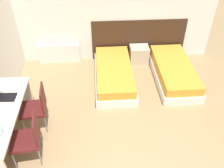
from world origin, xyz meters
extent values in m
cube|color=white|center=(0.00, 4.08, 1.35)|extent=(5.31, 0.05, 2.70)
cube|color=#382316|center=(0.81, 4.04, 0.53)|extent=(2.38, 0.03, 1.05)
cube|color=silver|center=(0.10, 3.06, 0.09)|extent=(0.88, 1.91, 0.19)
cube|color=gold|center=(0.10, 3.06, 0.28)|extent=(0.80, 1.83, 0.20)
cube|color=silver|center=(1.51, 3.06, 0.09)|extent=(0.88, 1.91, 0.19)
cube|color=gold|center=(1.51, 3.06, 0.28)|extent=(0.80, 1.83, 0.20)
cube|color=beige|center=(0.81, 3.83, 0.21)|extent=(0.47, 0.37, 0.43)
cube|color=silver|center=(-1.24, 3.96, 0.25)|extent=(1.06, 0.12, 0.50)
cube|color=beige|center=(-1.87, 1.38, 0.74)|extent=(0.57, 1.82, 0.04)
cube|color=beige|center=(-1.87, 2.28, 0.36)|extent=(0.51, 0.04, 0.72)
cube|color=#511919|center=(-1.47, 1.74, 0.44)|extent=(0.49, 0.49, 0.05)
cube|color=#511919|center=(-1.26, 1.76, 0.68)|extent=(0.07, 0.41, 0.44)
cylinder|color=slate|center=(-1.65, 1.53, 0.21)|extent=(0.02, 0.02, 0.41)
cylinder|color=slate|center=(-1.68, 1.92, 0.21)|extent=(0.02, 0.02, 0.41)
cylinder|color=slate|center=(-1.26, 1.56, 0.21)|extent=(0.02, 0.02, 0.41)
cylinder|color=slate|center=(-1.29, 1.96, 0.21)|extent=(0.02, 0.02, 0.41)
cube|color=#511919|center=(-1.47, 1.03, 0.44)|extent=(0.50, 0.50, 0.05)
cube|color=#511919|center=(-1.26, 1.05, 0.68)|extent=(0.08, 0.41, 0.44)
cylinder|color=slate|center=(-1.64, 0.81, 0.21)|extent=(0.02, 0.02, 0.41)
cylinder|color=slate|center=(-1.69, 1.20, 0.21)|extent=(0.02, 0.02, 0.41)
cylinder|color=slate|center=(-1.25, 0.86, 0.21)|extent=(0.02, 0.02, 0.41)
cylinder|color=slate|center=(-1.30, 1.25, 0.21)|extent=(0.02, 0.02, 0.41)
cube|color=black|center=(-1.86, 1.72, 0.77)|extent=(0.35, 0.23, 0.02)
camera|label=1|loc=(-0.26, -1.60, 3.62)|focal=40.00mm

